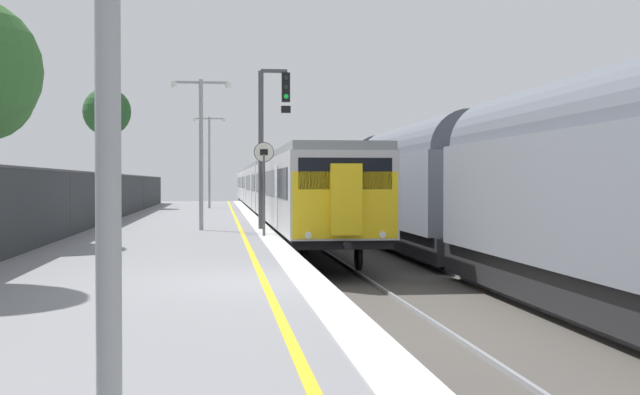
% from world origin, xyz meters
% --- Properties ---
extents(ground, '(17.40, 110.00, 1.21)m').
position_xyz_m(ground, '(2.64, 0.00, -0.61)').
color(ground, gray).
extents(commuter_train_at_platform, '(2.83, 59.99, 3.81)m').
position_xyz_m(commuter_train_at_platform, '(2.10, 36.91, 1.27)').
color(commuter_train_at_platform, '#B7B7BC').
rests_on(commuter_train_at_platform, ground).
extents(freight_train_adjacent_track, '(2.60, 40.40, 4.65)m').
position_xyz_m(freight_train_adjacent_track, '(6.10, 15.43, 1.54)').
color(freight_train_adjacent_track, '#232326').
rests_on(freight_train_adjacent_track, ground).
extents(signal_gantry, '(1.10, 0.24, 5.44)m').
position_xyz_m(signal_gantry, '(0.61, 14.69, 3.38)').
color(signal_gantry, '#47474C').
rests_on(signal_gantry, ground).
extents(speed_limit_sign, '(0.59, 0.08, 2.78)m').
position_xyz_m(speed_limit_sign, '(0.25, 11.02, 1.77)').
color(speed_limit_sign, '#59595B').
rests_on(speed_limit_sign, ground).
extents(platform_lamp_mid, '(2.00, 0.20, 5.02)m').
position_xyz_m(platform_lamp_mid, '(-1.66, 14.35, 3.00)').
color(platform_lamp_mid, '#93999E').
rests_on(platform_lamp_mid, ground).
extents(platform_lamp_far, '(2.00, 0.20, 5.58)m').
position_xyz_m(platform_lamp_far, '(-1.66, 37.44, 3.30)').
color(platform_lamp_far, '#93999E').
rests_on(platform_lamp_far, ground).
extents(background_tree_centre, '(2.98, 2.98, 7.46)m').
position_xyz_m(background_tree_centre, '(-8.04, 38.95, 5.84)').
color(background_tree_centre, '#473323').
rests_on(background_tree_centre, ground).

